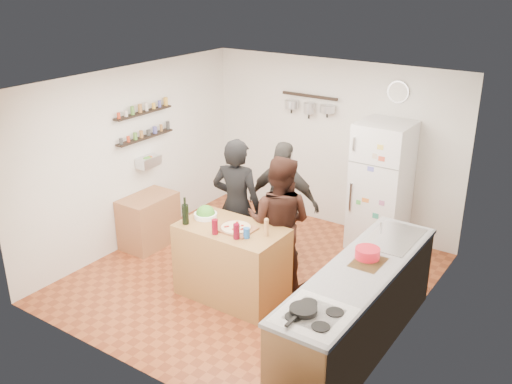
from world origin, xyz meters
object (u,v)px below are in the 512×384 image
Objects in this scene: wine_bottle at (185,214)px; fridge at (381,186)px; salad_bowl at (206,215)px; skillet at (303,310)px; person_left at (237,206)px; wall_clock at (398,92)px; counter_run at (358,310)px; prep_island at (232,262)px; salt_canister at (247,233)px; person_back at (284,203)px; person_center at (279,223)px; red_bowl at (367,253)px; side_table at (149,221)px; pepper_mill at (266,229)px.

wine_bottle is 0.13× the size of fridge.
salad_bowl is 1.11× the size of skillet.
person_left is 2.65m from wall_clock.
counter_run is at bearing 3.80° from wine_bottle.
prep_island is 0.79m from wine_bottle.
person_left reaches higher than salt_canister.
skillet is 3.85m from wall_clock.
fridge is at bearing -90.00° from wall_clock.
person_center is at bearing 108.61° from person_back.
wall_clock is at bearing 62.12° from salad_bowl.
counter_run is (2.15, 0.14, -0.58)m from wine_bottle.
person_left is 6.91× the size of red_bowl.
salad_bowl is 2.26m from skillet.
prep_island is at bearing -6.79° from salad_bowl.
red_bowl is (-0.05, 0.26, 0.52)m from counter_run.
person_left is 2.21× the size of side_table.
skillet is (1.10, -1.10, -0.05)m from pepper_mill.
prep_island is 0.71× the size of person_left.
fridge is at bearing -141.77° from person_left.
pepper_mill is (0.95, 0.27, -0.04)m from wine_bottle.
side_table is at bearing 164.96° from salt_canister.
person_center is 1.79m from fridge.
wine_bottle is at bearing -106.50° from salad_bowl.
skillet is (1.55, -1.05, 0.49)m from prep_island.
wall_clock reaches higher than person_left.
wine_bottle is at bearing 158.07° from skillet.
salt_canister is 0.98m from person_left.
counter_run is 1.46× the size of fridge.
salad_bowl is at bearing 69.72° from person_left.
pepper_mill is at bearing 91.43° from person_center.
skillet is at bearing 117.09° from person_back.
salt_canister is 0.04× the size of counter_run.
person_center reaches higher than wine_bottle.
person_back is 1.42m from fridge.
person_center is at bearing -109.19° from fridge.
pepper_mill is 1.56m from skillet.
wine_bottle is 0.81m from salt_canister.
person_back is 0.63× the size of counter_run.
counter_run is at bearing 1.83° from salt_canister.
salad_bowl is 0.16× the size of person_left.
person_center reaches higher than person_back.
fridge is 2.25× the size of side_table.
fridge reaches higher than side_table.
pepper_mill is 0.52m from person_center.
red_bowl is 0.32× the size of side_table.
prep_island is at bearing 23.75° from wine_bottle.
pepper_mill reaches higher than counter_run.
counter_run is at bearing -2.66° from prep_island.
person_back is 6.71× the size of skillet.
salad_bowl is 0.87m from pepper_mill.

